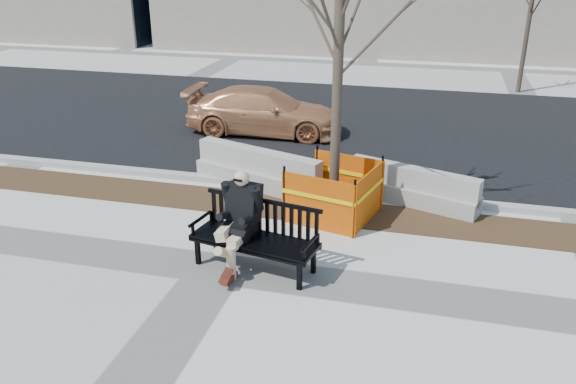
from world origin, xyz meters
name	(u,v)px	position (x,y,z in m)	size (l,w,h in m)	color
ground	(218,268)	(0.00, 0.00, 0.00)	(120.00, 120.00, 0.00)	beige
mulch_strip	(263,205)	(0.00, 2.60, 0.00)	(40.00, 1.20, 0.02)	#47301C
asphalt_street	(323,122)	(0.00, 8.80, 0.00)	(60.00, 10.40, 0.01)	black
curb	(276,185)	(0.00, 3.55, 0.06)	(60.00, 0.25, 0.12)	#9E9B93
bench	(255,268)	(0.59, 0.16, 0.00)	(2.10, 0.75, 1.12)	black
seated_man	(241,262)	(0.31, 0.27, 0.00)	(0.68, 1.14, 1.59)	black
tree_fence	(333,215)	(1.46, 2.47, 0.00)	(2.24, 2.24, 5.60)	#FF6307
sedan	(265,133)	(-1.39, 7.38, 0.00)	(1.76, 4.32, 1.25)	#C27C4F
jersey_barrier_left	(259,187)	(-0.37, 3.50, 0.00)	(3.02, 0.60, 0.87)	#9E9B94
jersey_barrier_right	(411,203)	(2.90, 3.44, 0.00)	(2.71, 0.54, 0.78)	#98968F
far_tree_right	(518,92)	(6.05, 14.44, 0.00)	(1.82, 1.82, 4.91)	#43372B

